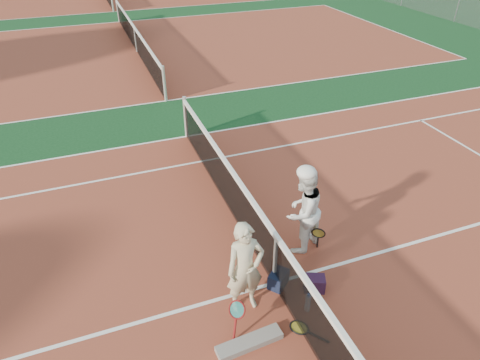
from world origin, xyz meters
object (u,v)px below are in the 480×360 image
at_px(player_a, 245,268).
at_px(sports_bag_purple, 314,284).
at_px(water_bottle, 308,303).
at_px(net_main, 275,260).
at_px(racket_red, 237,317).
at_px(player_b, 303,211).
at_px(racket_black_held, 318,240).
at_px(racket_spare, 299,328).
at_px(sports_bag_navy, 278,279).

bearing_deg(player_a, sports_bag_purple, -4.85).
height_order(sports_bag_purple, water_bottle, water_bottle).
distance_m(player_a, sports_bag_purple, 1.31).
bearing_deg(water_bottle, net_main, 110.81).
height_order(net_main, player_a, player_a).
distance_m(net_main, player_a, 0.69).
distance_m(player_a, water_bottle, 1.13).
xyz_separation_m(player_a, racket_red, (-0.27, -0.39, -0.49)).
distance_m(net_main, racket_red, 1.09).
bearing_deg(player_a, player_b, 32.52).
bearing_deg(water_bottle, racket_black_held, 54.94).
bearing_deg(player_b, racket_spare, 35.57).
distance_m(net_main, water_bottle, 0.79).
distance_m(racket_black_held, water_bottle, 1.29).
xyz_separation_m(racket_red, racket_black_held, (1.85, 1.02, 0.01)).
distance_m(net_main, sports_bag_purple, 0.74).
xyz_separation_m(player_b, sports_bag_purple, (-0.24, -0.98, -0.67)).
xyz_separation_m(net_main, racket_spare, (-0.01, -0.92, -0.49)).
bearing_deg(net_main, racket_spare, -90.83).
bearing_deg(water_bottle, sports_bag_navy, 108.34).
height_order(player_a, sports_bag_purple, player_a).
bearing_deg(player_a, racket_spare, -49.44).
distance_m(player_b, sports_bag_purple, 1.21).
relative_size(racket_red, water_bottle, 1.86).
bearing_deg(racket_spare, sports_bag_navy, -41.24).
height_order(player_b, racket_red, player_b).
bearing_deg(player_a, sports_bag_navy, 16.06).
xyz_separation_m(racket_red, water_bottle, (1.11, -0.03, -0.13)).
bearing_deg(racket_spare, water_bottle, -82.91).
relative_size(racket_black_held, racket_spare, 0.96).
bearing_deg(player_b, sports_bag_navy, 16.16).
height_order(player_a, player_b, player_b).
relative_size(player_a, racket_spare, 2.57).
bearing_deg(racket_red, sports_bag_purple, -42.45).
bearing_deg(water_bottle, player_b, 67.57).
relative_size(player_a, player_b, 0.96).
relative_size(player_b, racket_black_held, 2.79).
relative_size(racket_black_held, sports_bag_navy, 1.69).
distance_m(net_main, sports_bag_navy, 0.38).
relative_size(player_b, racket_red, 2.88).
relative_size(net_main, player_b, 6.83).
relative_size(player_a, racket_black_held, 2.68).
bearing_deg(net_main, sports_bag_purple, -31.75).
distance_m(racket_red, racket_spare, 0.93).
bearing_deg(racket_red, player_b, -16.62).
bearing_deg(racket_red, net_main, -18.10).
xyz_separation_m(racket_red, racket_spare, (0.85, -0.29, -0.26)).
bearing_deg(sports_bag_purple, racket_spare, -133.83).
bearing_deg(player_a, net_main, 22.09).
height_order(racket_black_held, sports_bag_purple, racket_black_held).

